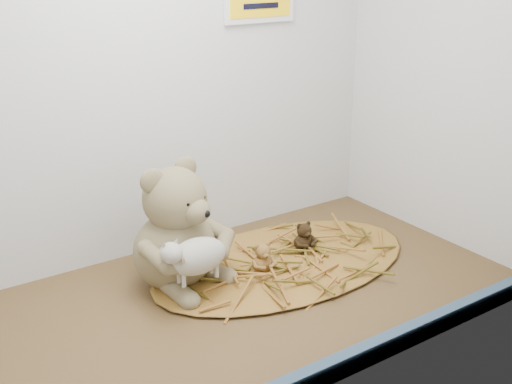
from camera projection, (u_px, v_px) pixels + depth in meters
alcove_shell at (185, 63)px, 112.70cm from camera, size 120.40×60.20×90.40cm
front_rail at (312, 378)px, 98.83cm from camera, size 119.28×2.20×3.60cm
straw_bed at (284, 262)px, 138.21cm from camera, size 61.10×35.48×1.18cm
main_teddy at (174, 225)px, 126.23cm from camera, size 26.83×27.53×25.71cm
toy_lamb at (197, 256)px, 120.19cm from camera, size 15.34×9.36×9.91cm
mini_teddy_tan at (263, 256)px, 132.06cm from camera, size 6.22×6.45×6.50cm
mini_teddy_brown at (304, 235)px, 141.59cm from camera, size 5.80×6.08×6.67cm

